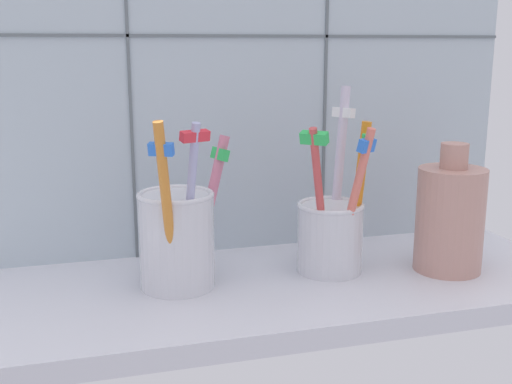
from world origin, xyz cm
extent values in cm
cube|color=silver|center=(0.00, 0.00, 1.00)|extent=(64.00, 22.00, 2.00)
cube|color=#B2C1CC|center=(0.00, 12.00, 22.50)|extent=(64.00, 2.00, 45.00)
cube|color=slate|center=(-10.67, 10.90, 22.50)|extent=(0.30, 0.20, 45.00)
cube|color=slate|center=(10.67, 10.90, 22.50)|extent=(0.30, 0.20, 45.00)
cube|color=slate|center=(0.00, 10.90, 25.30)|extent=(64.00, 0.20, 0.30)
cylinder|color=silver|center=(-7.72, 1.36, 6.47)|extent=(7.04, 7.04, 8.93)
torus|color=silver|center=(-7.72, 1.36, 10.93)|extent=(7.19, 7.19, 0.50)
cylinder|color=#A9AAD5|center=(-6.85, -0.97, 10.19)|extent=(1.98, 3.95, 15.72)
cube|color=#E5333F|center=(-6.43, -2.20, 16.82)|extent=(2.75, 1.77, 1.02)
cylinder|color=orange|center=(-8.96, -2.08, 10.35)|extent=(2.65, 4.02, 16.08)
cube|color=blue|center=(-9.45, -3.01, 15.93)|extent=(2.27, 1.73, 1.17)
cylinder|color=#D1738F|center=(-4.30, 2.85, 9.17)|extent=(4.77, 2.24, 13.80)
cube|color=green|center=(-3.06, 3.21, 14.20)|extent=(1.58, 2.47, 1.26)
cylinder|color=silver|center=(7.72, 1.36, 5.43)|extent=(6.55, 6.55, 6.86)
torus|color=silver|center=(7.72, 1.36, 8.86)|extent=(6.72, 6.72, 0.50)
cylinder|color=#E77464|center=(8.75, -1.60, 9.71)|extent=(2.83, 4.22, 14.81)
cube|color=blue|center=(9.39, -2.75, 15.41)|extent=(2.08, 1.76, 1.34)
cylinder|color=silver|center=(9.50, 3.81, 11.39)|extent=(2.74, 2.11, 18.07)
cube|color=white|center=(9.99, 4.08, 17.72)|extent=(1.95, 2.49, 1.05)
cylinder|color=orange|center=(10.28, 0.62, 9.80)|extent=(2.36, 1.93, 14.88)
cube|color=green|center=(10.68, 0.39, 15.68)|extent=(1.73, 2.12, 0.90)
cylinder|color=#CC4848|center=(5.69, -0.87, 9.77)|extent=(4.04, 4.28, 14.96)
cube|color=green|center=(4.44, -2.23, 16.24)|extent=(2.62, 2.55, 1.26)
cylinder|color=tan|center=(19.43, -1.54, 7.26)|extent=(6.75, 6.75, 10.51)
cylinder|color=tan|center=(19.43, -1.54, 13.76)|extent=(2.71, 2.71, 2.50)
camera|label=1|loc=(-16.02, -55.49, 24.44)|focal=44.63mm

